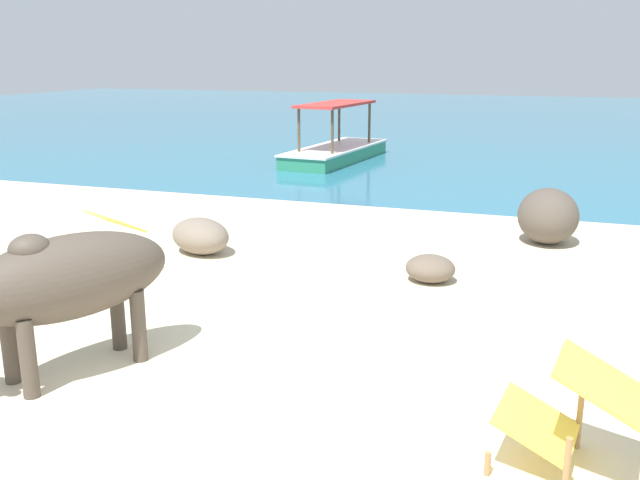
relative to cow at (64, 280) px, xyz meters
The scene contains 9 objects.
sand_beach 1.83m from the cow, 20.53° to the right, with size 18.00×14.00×0.04m, color beige.
water_surface 21.48m from the cow, 85.81° to the left, with size 60.00×36.00×0.03m, color teal.
cow is the anchor object (origin of this frame).
deck_chair_near 3.45m from the cow, ahead, with size 0.83×0.63×0.68m.
deck_chair_far 2.44m from the cow, 120.06° to the left, with size 0.84×0.93×0.68m.
shore_rock_large 3.31m from the cow, 101.75° to the left, with size 0.81×0.58×0.42m, color gray.
shore_rock_medium 3.73m from the cow, 55.14° to the left, with size 0.52×0.48×0.28m, color #6B5B4C.
shore_rock_small 5.97m from the cow, 57.55° to the left, with size 0.87×0.73×0.69m, color brown.
boat_green 11.14m from the cow, 97.76° to the left, with size 1.51×3.77×1.29m.
Camera 1 is at (1.72, -3.30, 2.32)m, focal length 39.21 mm.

